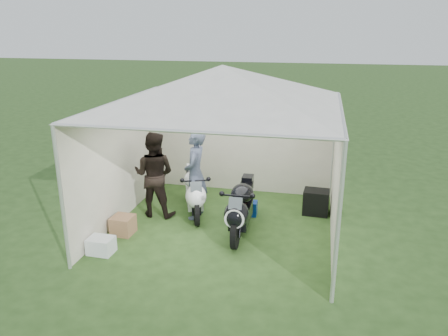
{
  "coord_description": "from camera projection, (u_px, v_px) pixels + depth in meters",
  "views": [
    {
      "loc": [
        1.69,
        -7.35,
        3.61
      ],
      "look_at": [
        -0.05,
        0.35,
        1.05
      ],
      "focal_mm": 35.0,
      "sensor_mm": 36.0,
      "label": 1
    }
  ],
  "objects": [
    {
      "name": "motorcycle_black",
      "position": [
        241.0,
        207.0,
        7.84
      ],
      "size": [
        0.45,
        1.88,
        0.92
      ],
      "rotation": [
        0.0,
        0.0,
        0.02
      ],
      "color": "black",
      "rests_on": "ground"
    },
    {
      "name": "crate_0",
      "position": [
        101.0,
        245.0,
        7.27
      ],
      "size": [
        0.42,
        0.33,
        0.28
      ],
      "primitive_type": "cube",
      "rotation": [
        0.0,
        0.0,
        -0.03
      ],
      "color": "silver",
      "rests_on": "ground"
    },
    {
      "name": "equipment_box",
      "position": [
        316.0,
        202.0,
        8.78
      ],
      "size": [
        0.52,
        0.43,
        0.5
      ],
      "primitive_type": "cube",
      "rotation": [
        0.0,
        0.0,
        -0.06
      ],
      "color": "black",
      "rests_on": "ground"
    },
    {
      "name": "canopy_tent",
      "position": [
        223.0,
        90.0,
        7.52
      ],
      "size": [
        5.66,
        5.66,
        3.0
      ],
      "color": "silver",
      "rests_on": "ground"
    },
    {
      "name": "person_blue_jacket",
      "position": [
        195.0,
        174.0,
        8.44
      ],
      "size": [
        0.46,
        0.67,
        1.78
      ],
      "primitive_type": "imported",
      "rotation": [
        0.0,
        0.0,
        -1.52
      ],
      "color": "slate",
      "rests_on": "ground"
    },
    {
      "name": "person_dark_jacket",
      "position": [
        154.0,
        174.0,
        8.55
      ],
      "size": [
        0.83,
        0.65,
        1.7
      ],
      "primitive_type": "imported",
      "rotation": [
        0.0,
        0.0,
        3.14
      ],
      "color": "black",
      "rests_on": "ground"
    },
    {
      "name": "crate_1",
      "position": [
        123.0,
        225.0,
        7.95
      ],
      "size": [
        0.39,
        0.39,
        0.34
      ],
      "primitive_type": "cube",
      "rotation": [
        0.0,
        0.0,
        -0.04
      ],
      "color": "#8D6443",
      "rests_on": "ground"
    },
    {
      "name": "motorcycle_white",
      "position": [
        194.0,
        191.0,
        8.7
      ],
      "size": [
        0.85,
        1.7,
        0.87
      ],
      "rotation": [
        0.0,
        0.0,
        0.36
      ],
      "color": "black",
      "rests_on": "ground"
    },
    {
      "name": "ground",
      "position": [
        223.0,
        226.0,
        8.28
      ],
      "size": [
        80.0,
        80.0,
        0.0
      ],
      "primitive_type": "plane",
      "color": "#28451A",
      "rests_on": "ground"
    },
    {
      "name": "paddock_stand",
      "position": [
        247.0,
        208.0,
        8.75
      ],
      "size": [
        0.39,
        0.25,
        0.29
      ],
      "primitive_type": "cube",
      "rotation": [
        0.0,
        0.0,
        0.02
      ],
      "color": "#113AC8",
      "rests_on": "ground"
    }
  ]
}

